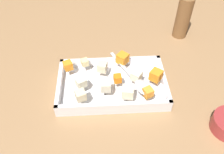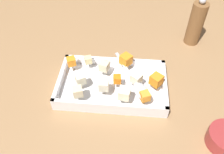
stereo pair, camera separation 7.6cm
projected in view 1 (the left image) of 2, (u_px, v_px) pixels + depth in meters
name	position (u px, v px, depth m)	size (l,w,h in m)	color
ground_plane	(117.00, 86.00, 0.81)	(4.00, 4.00, 0.00)	#936D47
baking_dish	(112.00, 85.00, 0.79)	(0.35, 0.21, 0.04)	silver
carrot_chunk_back_center	(118.00, 78.00, 0.75)	(0.02, 0.02, 0.02)	orange
carrot_chunk_near_right	(148.00, 92.00, 0.71)	(0.03, 0.03, 0.03)	orange
carrot_chunk_mid_right	(68.00, 66.00, 0.79)	(0.03, 0.03, 0.03)	orange
carrot_chunk_corner_ne	(156.00, 75.00, 0.76)	(0.03, 0.03, 0.03)	orange
carrot_chunk_mid_left	(123.00, 58.00, 0.81)	(0.03, 0.03, 0.03)	orange
potato_chunk_heap_top	(85.00, 62.00, 0.81)	(0.02, 0.02, 0.02)	#E0CC89
potato_chunk_center	(81.00, 82.00, 0.74)	(0.03, 0.03, 0.03)	beige
potato_chunk_rim_edge	(128.00, 92.00, 0.71)	(0.03, 0.03, 0.03)	beige
potato_chunk_corner_sw	(136.00, 76.00, 0.76)	(0.03, 0.03, 0.03)	beige
potato_chunk_near_left	(81.00, 95.00, 0.70)	(0.03, 0.03, 0.03)	beige
potato_chunk_far_left	(102.00, 67.00, 0.78)	(0.03, 0.03, 0.03)	beige
parsnip_chunk_corner_se	(106.00, 86.00, 0.73)	(0.03, 0.03, 0.03)	beige
serving_spoon	(141.00, 85.00, 0.74)	(0.13, 0.22, 0.02)	silver
pepper_mill	(183.00, 17.00, 0.94)	(0.06, 0.06, 0.19)	brown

